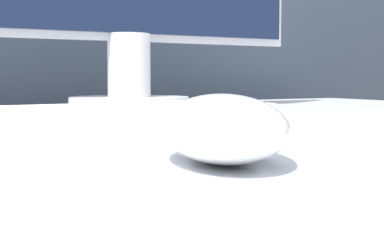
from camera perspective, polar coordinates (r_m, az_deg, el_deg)
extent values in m
ellipsoid|color=white|center=(0.33, 3.25, -0.84)|extent=(0.12, 0.15, 0.04)
cube|color=silver|center=(0.53, -11.41, -0.27)|extent=(0.42, 0.15, 0.02)
cube|color=silver|center=(0.53, -11.43, 1.03)|extent=(0.40, 0.14, 0.01)
cylinder|color=silver|center=(0.89, -6.70, 1.83)|extent=(0.20, 0.20, 0.02)
cylinder|color=silver|center=(0.88, -6.74, 5.81)|extent=(0.07, 0.07, 0.10)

